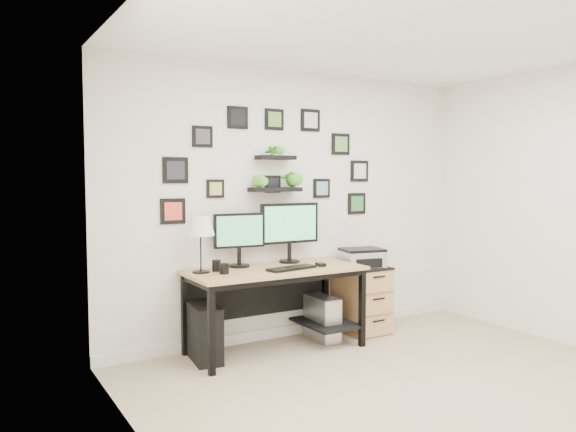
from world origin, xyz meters
TOP-DOWN VIEW (x-y plane):
  - room at (0.00, 1.98)m, footprint 4.00×4.00m
  - desk at (-0.42, 1.67)m, footprint 1.60×0.70m
  - monitor_left at (-0.70, 1.86)m, footprint 0.48×0.21m
  - monitor_right at (-0.17, 1.85)m, footprint 0.61×0.20m
  - keyboard at (-0.37, 1.50)m, footprint 0.49×0.22m
  - mouse at (-0.04, 1.52)m, footprint 0.08×0.11m
  - table_lamp at (-1.12, 1.76)m, footprint 0.24×0.24m
  - mug at (-0.97, 1.60)m, footprint 0.08×0.08m
  - pen_cup at (-0.97, 1.76)m, footprint 0.08×0.08m
  - pc_tower_black at (-1.11, 1.71)m, footprint 0.27×0.50m
  - pc_tower_grey at (0.10, 1.69)m, footprint 0.22×0.44m
  - file_cabinet at (0.60, 1.72)m, footprint 0.43×0.53m
  - printer at (0.58, 1.70)m, footprint 0.45×0.39m
  - wall_decor at (-0.27, 1.93)m, footprint 2.26×0.18m

SIDE VIEW (x-z plane):
  - room at x=0.00m, z-range -1.95..2.05m
  - pc_tower_grey at x=0.10m, z-range 0.00..0.42m
  - pc_tower_black at x=-1.11m, z-range 0.00..0.48m
  - file_cabinet at x=0.60m, z-range 0.00..0.67m
  - desk at x=-0.42m, z-range 0.25..1.00m
  - keyboard at x=-0.37m, z-range 0.75..0.77m
  - printer at x=0.58m, z-range 0.67..0.85m
  - mouse at x=-0.04m, z-range 0.75..0.78m
  - mug at x=-0.97m, z-range 0.75..0.84m
  - pen_cup at x=-0.97m, z-range 0.75..0.85m
  - monitor_left at x=-0.70m, z-range 0.79..1.28m
  - monitor_right at x=-0.17m, z-range 0.80..1.37m
  - table_lamp at x=-1.12m, z-range 0.90..1.38m
  - wall_decor at x=-0.27m, z-range 1.12..2.20m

